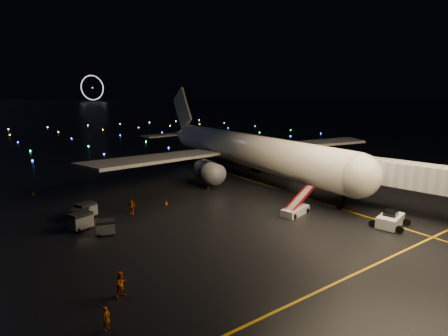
{
  "coord_description": "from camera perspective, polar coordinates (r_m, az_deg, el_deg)",
  "views": [
    {
      "loc": [
        -25.55,
        -25.58,
        14.67
      ],
      "look_at": [
        0.67,
        12.0,
        5.0
      ],
      "focal_mm": 28.0,
      "sensor_mm": 36.0,
      "label": 1
    }
  ],
  "objects": [
    {
      "name": "ground",
      "position": [
        326.91,
        -30.68,
        7.7
      ],
      "size": [
        2000.0,
        2000.0,
        0.0
      ],
      "primitive_type": "plane",
      "color": "black",
      "rests_on": "ground"
    },
    {
      "name": "lane_centre",
      "position": [
        57.2,
        7.62,
        -3.04
      ],
      "size": [
        0.25,
        80.0,
        0.02
      ],
      "primitive_type": "cube",
      "color": "#E5A809",
      "rests_on": "ground"
    },
    {
      "name": "lane_cross",
      "position": [
        29.66,
        16.37,
        -18.23
      ],
      "size": [
        60.0,
        0.25,
        0.02
      ],
      "primitive_type": "cube",
      "color": "#E5A809",
      "rests_on": "ground"
    },
    {
      "name": "airliner",
      "position": [
        65.19,
        1.83,
        6.17
      ],
      "size": [
        60.57,
        57.87,
        16.29
      ],
      "primitive_type": null,
      "rotation": [
        0.0,
        0.0,
        -0.06
      ],
      "color": "silver",
      "rests_on": "ground"
    },
    {
      "name": "pushback_tug",
      "position": [
        44.07,
        25.52,
        -7.45
      ],
      "size": [
        4.32,
        2.97,
        1.87
      ],
      "primitive_type": "cube",
      "rotation": [
        0.0,
        0.0,
        0.25
      ],
      "color": "silver",
      "rests_on": "ground"
    },
    {
      "name": "belt_loader",
      "position": [
        44.34,
        11.61,
        -5.63
      ],
      "size": [
        6.34,
        2.96,
        2.97
      ],
      "primitive_type": null,
      "rotation": [
        0.0,
        0.0,
        0.22
      ],
      "color": "silver",
      "rests_on": "ground"
    },
    {
      "name": "crew_a",
      "position": [
        25.13,
        -18.65,
        -22.27
      ],
      "size": [
        0.7,
        0.63,
        1.6
      ],
      "primitive_type": "imported",
      "rotation": [
        0.0,
        0.0,
        0.55
      ],
      "color": "#FF6800",
      "rests_on": "ground"
    },
    {
      "name": "crew_b",
      "position": [
        28.13,
        -16.39,
        -17.72
      ],
      "size": [
        1.11,
        0.96,
        1.96
      ],
      "primitive_type": "imported",
      "rotation": [
        0.0,
        0.0,
        0.25
      ],
      "color": "#FF6800",
      "rests_on": "ground"
    },
    {
      "name": "crew_c",
      "position": [
        45.41,
        -14.84,
        -6.13
      ],
      "size": [
        1.06,
        1.07,
        1.82
      ],
      "primitive_type": "imported",
      "rotation": [
        0.0,
        0.0,
        -0.8
      ],
      "color": "#FF6800",
      "rests_on": "ground"
    },
    {
      "name": "safety_cone_0",
      "position": [
        55.45,
        -2.62,
        -3.18
      ],
      "size": [
        0.55,
        0.55,
        0.47
      ],
      "primitive_type": "cone",
      "rotation": [
        0.0,
        0.0,
        -0.42
      ],
      "color": "#E43A00",
      "rests_on": "ground"
    },
    {
      "name": "safety_cone_1",
      "position": [
        62.54,
        -2.54,
        -1.4
      ],
      "size": [
        0.65,
        0.65,
        0.55
      ],
      "primitive_type": "cone",
      "rotation": [
        0.0,
        0.0,
        0.43
      ],
      "color": "#E43A00",
      "rests_on": "ground"
    },
    {
      "name": "safety_cone_2",
      "position": [
        48.31,
        -9.47,
        -5.58
      ],
      "size": [
        0.61,
        0.61,
        0.55
      ],
      "primitive_type": "cone",
      "rotation": [
        0.0,
        0.0,
        0.31
      ],
      "color": "#E43A00",
      "rests_on": "ground"
    },
    {
      "name": "safety_cone_3",
      "position": [
        59.29,
        -28.71,
        -3.65
      ],
      "size": [
        0.58,
        0.58,
        0.52
      ],
      "primitive_type": "cone",
      "rotation": [
        0.0,
        0.0,
        0.32
      ],
      "color": "#E43A00",
      "rests_on": "ground"
    },
    {
      "name": "ferris_wheel",
      "position": [
        770.88,
        -20.67,
        12.02
      ],
      "size": [
        49.33,
        16.8,
        52.0
      ],
      "primitive_type": null,
      "rotation": [
        0.0,
        0.0,
        0.26
      ],
      "color": "black",
      "rests_on": "ground"
    },
    {
      "name": "taxiway_lights",
      "position": [
        134.82,
        -23.85,
        4.74
      ],
      "size": [
        164.0,
        92.0,
        0.36
      ],
      "primitive_type": null,
      "color": "black",
      "rests_on": "ground"
    },
    {
      "name": "baggage_cart_0",
      "position": [
        45.76,
        -21.57,
        -6.43
      ],
      "size": [
        2.59,
        2.25,
        1.84
      ],
      "primitive_type": "cube",
      "rotation": [
        0.0,
        0.0,
        0.4
      ],
      "color": "gray",
      "rests_on": "ground"
    },
    {
      "name": "baggage_cart_1",
      "position": [
        39.76,
        -18.74,
        -9.17
      ],
      "size": [
        2.16,
        1.79,
        1.58
      ],
      "primitive_type": "cube",
      "rotation": [
        0.0,
        0.0,
        -0.29
      ],
      "color": "gray",
      "rests_on": "ground"
    },
    {
      "name": "baggage_cart_2",
      "position": [
        42.18,
        -22.32,
        -8.0
      ],
      "size": [
        2.62,
        2.2,
        1.89
      ],
      "primitive_type": "cube",
      "rotation": [
        0.0,
        0.0,
        0.33
      ],
      "color": "gray",
      "rests_on": "ground"
    },
    {
      "name": "baggage_cart_3",
      "position": [
        44.78,
        -22.3,
        -7.07
      ],
      "size": [
        2.19,
        1.86,
        1.57
      ],
      "primitive_type": "cube",
      "rotation": [
        0.0,
        0.0,
        -0.35
      ],
      "color": "gray",
      "rests_on": "ground"
    }
  ]
}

